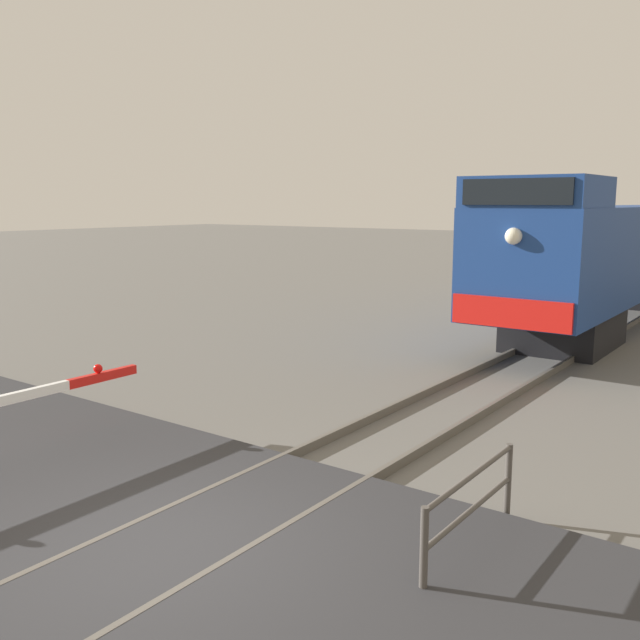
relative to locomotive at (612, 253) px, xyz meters
name	(u,v)px	position (x,y,z in m)	size (l,w,h in m)	color
ground_plane	(166,559)	(0.00, -17.90, -2.18)	(160.00, 160.00, 0.00)	#605E59
rail_track_left	(122,534)	(-0.72, -17.90, -2.10)	(0.08, 80.00, 0.15)	#59544C
rail_track_right	(214,574)	(0.72, -17.90, -2.10)	(0.08, 80.00, 0.15)	#59544C
road_surface	(166,553)	(0.00, -17.90, -2.11)	(36.00, 5.78, 0.15)	#2D2D30
locomotive	(612,253)	(0.00, 0.00, 0.00)	(2.77, 17.21, 4.29)	black
guard_railing	(471,503)	(2.57, -15.94, -1.57)	(0.08, 2.18, 0.95)	#4C4742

